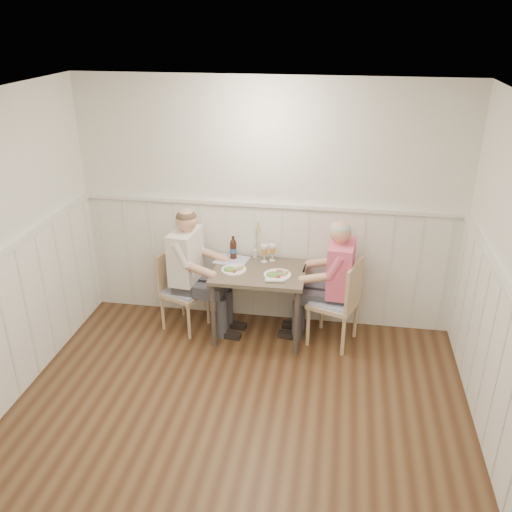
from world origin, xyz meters
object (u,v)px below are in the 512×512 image
Objects in this scene: chair_left at (180,287)px; diner_cream at (191,279)px; dining_table at (259,279)px; grass_vase at (255,241)px; man_in_pink at (335,291)px; beer_bottle at (233,249)px; chair_right at (339,299)px.

diner_cream is at bearing -7.12° from chair_left.
dining_table is 0.44m from grass_vase.
grass_vase is at bearing 106.62° from dining_table.
diner_cream is 3.23× the size of grass_vase.
dining_table is 1.09× the size of chair_left.
chair_left is 0.63× the size of diner_cream.
man_in_pink is at bearing -0.27° from chair_left.
man_in_pink is (0.77, 0.03, -0.09)m from dining_table.
dining_table is 3.66× the size of beer_bottle.
chair_right is at bearing -2.02° from dining_table.
grass_vase is (0.64, 0.28, 0.37)m from diner_cream.
chair_right is 3.65× the size of beer_bottle.
grass_vase is (-0.86, 0.28, 0.38)m from man_in_pink.
grass_vase is at bearing 159.56° from chair_right.
grass_vase reaches higher than chair_right.
grass_vase is (0.22, 0.07, 0.08)m from beer_bottle.
chair_left is at bearing 177.28° from dining_table.
diner_cream reaches higher than chair_right.
diner_cream reaches higher than dining_table.
man_in_pink is 1.14m from beer_bottle.
chair_right is 1.67m from chair_left.
grass_vase is at bearing 18.05° from beer_bottle.
diner_cream is 5.38× the size of beer_bottle.
man_in_pink is at bearing 0.30° from diner_cream.
man_in_pink reaches higher than dining_table.
chair_right is 1.22m from beer_bottle.
chair_right is at bearing -53.28° from man_in_pink.
chair_left is 2.02× the size of grass_vase.
grass_vase reaches higher than beer_bottle.
chair_right is (0.82, -0.03, -0.15)m from dining_table.
chair_left is 1.63m from man_in_pink.
man_in_pink is at bearing -10.68° from beer_bottle.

